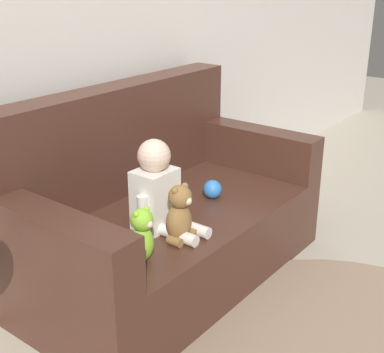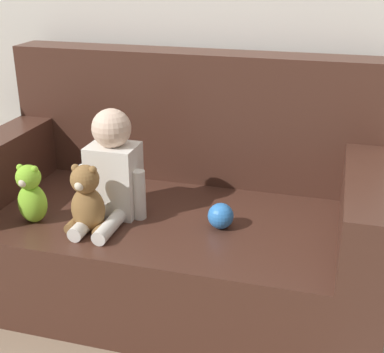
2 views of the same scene
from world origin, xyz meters
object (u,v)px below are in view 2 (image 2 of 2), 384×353
at_px(couch, 177,215).
at_px(person_baby, 112,172).
at_px(toy_ball, 221,216).
at_px(teddy_bear_brown, 87,201).
at_px(plush_toy_side, 31,194).

xyz_separation_m(couch, person_baby, (-0.20, -0.18, 0.24)).
xyz_separation_m(couch, toy_ball, (0.23, -0.18, 0.11)).
height_order(person_baby, toy_ball, person_baby).
bearing_deg(couch, toy_ball, -37.85).
distance_m(couch, teddy_bear_brown, 0.45).
bearing_deg(teddy_bear_brown, couch, 54.66).
height_order(teddy_bear_brown, toy_ball, teddy_bear_brown).
relative_size(couch, person_baby, 3.86).
relative_size(couch, plush_toy_side, 6.93).
relative_size(plush_toy_side, toy_ball, 2.41).
relative_size(couch, toy_ball, 16.73).
xyz_separation_m(person_baby, plush_toy_side, (-0.27, -0.15, -0.06)).
bearing_deg(plush_toy_side, toy_ball, 11.91).
relative_size(teddy_bear_brown, plush_toy_side, 1.12).
height_order(teddy_bear_brown, plush_toy_side, teddy_bear_brown).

